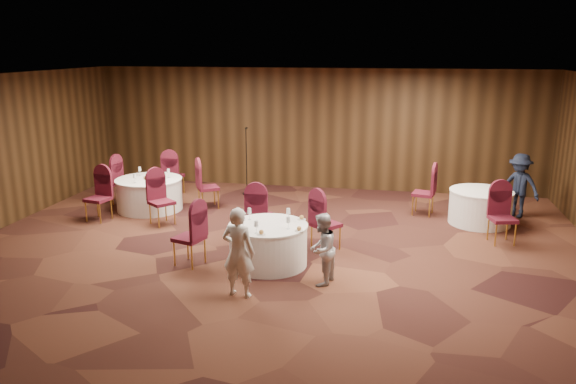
% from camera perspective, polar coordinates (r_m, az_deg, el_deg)
% --- Properties ---
extents(ground, '(12.00, 12.00, 0.00)m').
position_cam_1_polar(ground, '(10.69, -1.27, -5.93)').
color(ground, black).
rests_on(ground, ground).
extents(room_shell, '(12.00, 12.00, 12.00)m').
position_cam_1_polar(room_shell, '(10.17, -1.33, 4.49)').
color(room_shell, silver).
rests_on(room_shell, ground).
extents(table_main, '(1.39, 1.39, 0.74)m').
position_cam_1_polar(table_main, '(9.90, -2.02, -5.34)').
color(table_main, white).
rests_on(table_main, ground).
extents(table_left, '(1.54, 1.54, 0.74)m').
position_cam_1_polar(table_left, '(13.60, -13.89, -0.19)').
color(table_left, white).
rests_on(table_left, ground).
extents(table_right, '(1.34, 1.34, 0.74)m').
position_cam_1_polar(table_right, '(12.84, 18.94, -1.43)').
color(table_right, white).
rests_on(table_right, ground).
extents(chairs_main, '(2.95, 2.11, 1.00)m').
position_cam_1_polar(chairs_main, '(10.53, -2.90, -3.39)').
color(chairs_main, '#410D1B').
rests_on(chairs_main, ground).
extents(chairs_left, '(3.17, 3.04, 1.00)m').
position_cam_1_polar(chairs_left, '(13.58, -13.75, 0.34)').
color(chairs_left, '#410D1B').
rests_on(chairs_left, ground).
extents(chairs_right, '(2.07, 2.32, 1.00)m').
position_cam_1_polar(chairs_right, '(12.39, 17.06, -1.26)').
color(chairs_right, '#410D1B').
rests_on(chairs_right, ground).
extents(tabletop_main, '(1.09, 1.09, 0.22)m').
position_cam_1_polar(tabletop_main, '(9.63, -1.34, -2.96)').
color(tabletop_main, silver).
rests_on(tabletop_main, table_main).
extents(tabletop_left, '(0.84, 0.78, 0.22)m').
position_cam_1_polar(tabletop_left, '(13.50, -14.02, 1.64)').
color(tabletop_left, silver).
rests_on(tabletop_left, table_left).
extents(tabletop_right, '(0.08, 0.08, 0.22)m').
position_cam_1_polar(tabletop_right, '(12.55, 20.22, 0.56)').
color(tabletop_right, silver).
rests_on(tabletop_right, table_right).
extents(mic_stand, '(0.24, 0.24, 1.75)m').
position_cam_1_polar(mic_stand, '(14.60, -4.21, 1.80)').
color(mic_stand, black).
rests_on(mic_stand, ground).
extents(woman_a, '(0.56, 0.41, 1.43)m').
position_cam_1_polar(woman_a, '(8.61, -5.05, -6.12)').
color(woman_a, silver).
rests_on(woman_a, ground).
extents(woman_b, '(0.56, 0.66, 1.19)m').
position_cam_1_polar(woman_b, '(9.06, 3.46, -5.82)').
color(woman_b, '#BBBBC0').
rests_on(woman_b, ground).
extents(man_c, '(1.08, 0.97, 1.45)m').
position_cam_1_polar(man_c, '(13.56, 22.41, 0.60)').
color(man_c, black).
rests_on(man_c, ground).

